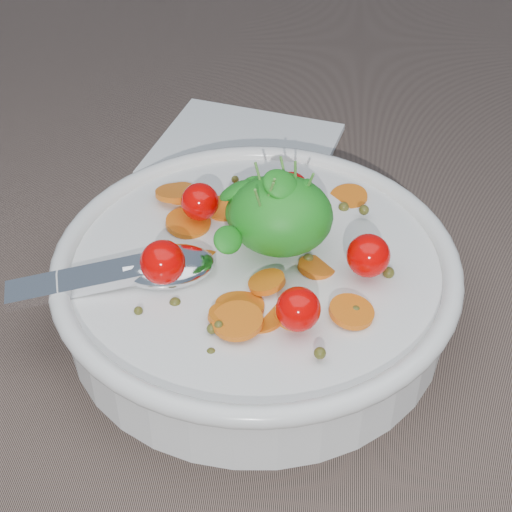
# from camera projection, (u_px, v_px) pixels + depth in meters

# --- Properties ---
(ground) EXTENTS (6.00, 6.00, 0.00)m
(ground) POSITION_uv_depth(u_px,v_px,m) (224.00, 321.00, 0.57)
(ground) COLOR #705B50
(ground) RESTS_ON ground
(bowl) EXTENTS (0.31, 0.29, 0.12)m
(bowl) POSITION_uv_depth(u_px,v_px,m) (256.00, 281.00, 0.56)
(bowl) COLOR white
(bowl) RESTS_ON ground
(napkin) EXTENTS (0.19, 0.18, 0.01)m
(napkin) POSITION_uv_depth(u_px,v_px,m) (243.00, 150.00, 0.74)
(napkin) COLOR white
(napkin) RESTS_ON ground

